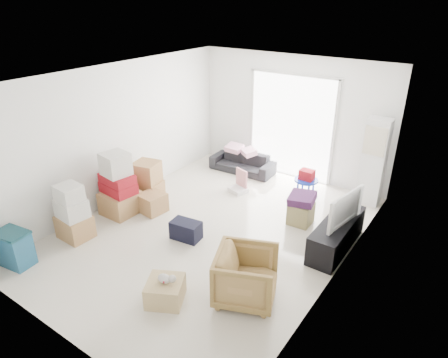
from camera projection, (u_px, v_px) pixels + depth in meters
room_shell at (210, 160)px, 6.55m from camera, size 4.98×6.48×3.18m
sliding_door at (291, 122)px, 8.80m from camera, size 2.10×0.04×2.33m
ac_tower at (373, 162)px, 7.71m from camera, size 0.45×0.30×1.75m
tv_console at (337, 235)px, 6.55m from camera, size 0.45×1.50×0.50m
television at (339, 218)px, 6.41m from camera, size 0.71×1.03×0.12m
sofa at (243, 160)px, 9.34m from camera, size 1.53×0.51×0.59m
pillow_left at (234, 143)px, 9.33m from camera, size 0.38×0.30×0.12m
pillow_right at (249, 147)px, 9.10m from camera, size 0.43×0.41×0.11m
armchair at (246, 274)px, 5.38m from camera, size 0.99×1.02×0.82m
storage_bins at (15, 248)px, 6.12m from camera, size 0.55×0.42×0.59m
box_stack_a at (73, 215)px, 6.75m from camera, size 0.55×0.46×0.99m
box_stack_b at (118, 188)px, 7.47m from camera, size 0.70×0.60×1.23m
box_stack_c at (147, 181)px, 8.04m from camera, size 0.60×0.56×0.81m
loose_box at (152, 203)px, 7.66m from camera, size 0.49×0.49×0.37m
duffel_bag at (186, 230)px, 6.83m from camera, size 0.54×0.37×0.32m
ottoman at (301, 213)px, 7.27m from camera, size 0.42×0.42×0.40m
blanket at (302, 200)px, 7.15m from camera, size 0.51×0.51×0.14m
kids_table at (306, 178)px, 8.08m from camera, size 0.48×0.48×0.61m
toy_walker at (239, 185)px, 8.47m from camera, size 0.43×0.40×0.47m
wood_crate at (165, 291)px, 5.44m from camera, size 0.65×0.65×0.32m
plush_bunny at (166, 279)px, 5.34m from camera, size 0.27×0.15×0.14m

